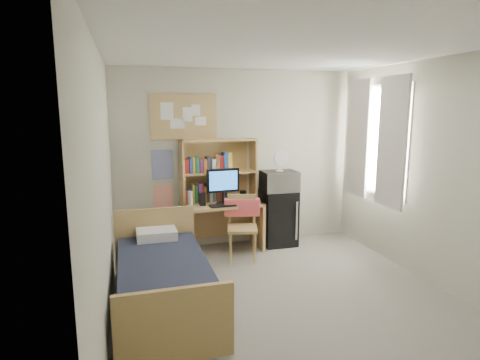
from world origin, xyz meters
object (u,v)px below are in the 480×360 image
object	(u,v)px
desk_fan	(280,162)
mini_fridge	(278,217)
monitor	(223,187)
speaker_left	(202,199)
desk	(222,227)
microwave	(279,181)
desk_chair	(242,228)
speaker_right	(243,196)
bulletin_board	(184,117)
bed	(164,285)

from	to	relation	value
desk_fan	mini_fridge	bearing A→B (deg)	90.00
monitor	speaker_left	size ratio (longest dim) A/B	2.77
monitor	desk	bearing A→B (deg)	90.00
monitor	microwave	xyz separation A→B (m)	(0.87, 0.08, 0.02)
mini_fridge	desk_fan	distance (m)	0.84
desk_chair	speaker_right	world-z (taller)	speaker_right
desk	speaker_left	bearing A→B (deg)	-168.69
bulletin_board	microwave	world-z (taller)	bulletin_board
bulletin_board	microwave	bearing A→B (deg)	-11.18
mini_fridge	monitor	size ratio (longest dim) A/B	1.67
bulletin_board	speaker_left	distance (m)	1.20
bulletin_board	microwave	xyz separation A→B (m)	(1.35, -0.27, -0.94)
speaker_right	desk	bearing A→B (deg)	168.69
desk_fan	microwave	bearing A→B (deg)	0.00
mini_fridge	speaker_right	distance (m)	0.69
desk_fan	desk_chair	bearing A→B (deg)	-147.73
desk_chair	microwave	size ratio (longest dim) A/B	1.72
mini_fridge	speaker_right	size ratio (longest dim) A/B	4.87
bed	bulletin_board	bearing A→B (deg)	74.14
desk_chair	monitor	size ratio (longest dim) A/B	1.76
bulletin_board	mini_fridge	size ratio (longest dim) A/B	1.14
speaker_right	speaker_left	bearing A→B (deg)	180.00
desk	speaker_left	distance (m)	0.54
desk	mini_fridge	bearing A→B (deg)	-0.88
desk	mini_fridge	size ratio (longest dim) A/B	1.36
speaker_right	desk_fan	distance (m)	0.74
microwave	mini_fridge	bearing A→B (deg)	90.00
mini_fridge	microwave	distance (m)	0.56
speaker_left	speaker_right	world-z (taller)	speaker_left
mini_fridge	monitor	bearing A→B (deg)	-172.84
desk_chair	microwave	world-z (taller)	microwave
bulletin_board	speaker_right	bearing A→B (deg)	-22.82
monitor	desk_fan	xyz separation A→B (m)	(0.87, 0.08, 0.31)
monitor	speaker_left	bearing A→B (deg)	180.00
speaker_right	monitor	bearing A→B (deg)	180.00
monitor	desk_fan	distance (m)	0.93
mini_fridge	desk_fan	world-z (taller)	desk_fan
desk_fan	speaker_left	bearing A→B (deg)	-174.58
monitor	bulletin_board	bearing A→B (deg)	140.88
mini_fridge	monitor	xyz separation A→B (m)	(-0.87, -0.10, 0.54)
monitor	desk_chair	bearing A→B (deg)	-65.53
mini_fridge	speaker_left	world-z (taller)	speaker_left
bed	desk_chair	bearing A→B (deg)	43.40
mini_fridge	speaker_right	world-z (taller)	speaker_right
mini_fridge	speaker_right	bearing A→B (deg)	-171.28
monitor	speaker_left	world-z (taller)	monitor
microwave	monitor	bearing A→B (deg)	-174.14
desk_chair	mini_fridge	distance (m)	0.82
bed	microwave	size ratio (longest dim) A/B	3.64
speaker_left	microwave	world-z (taller)	microwave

